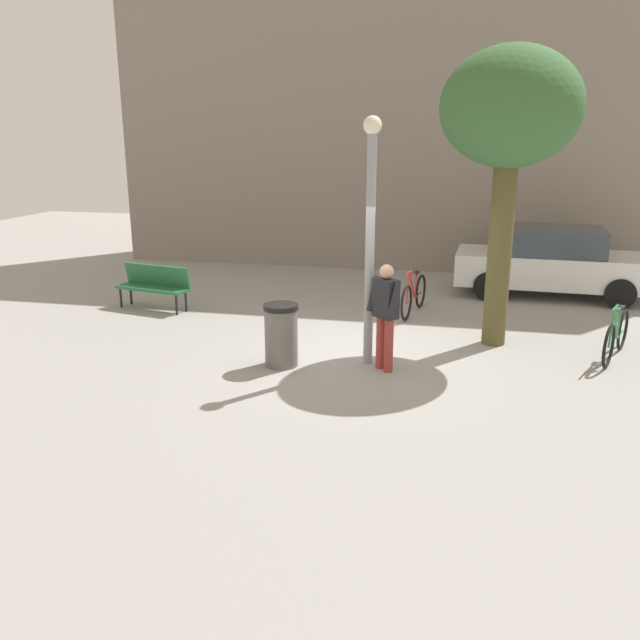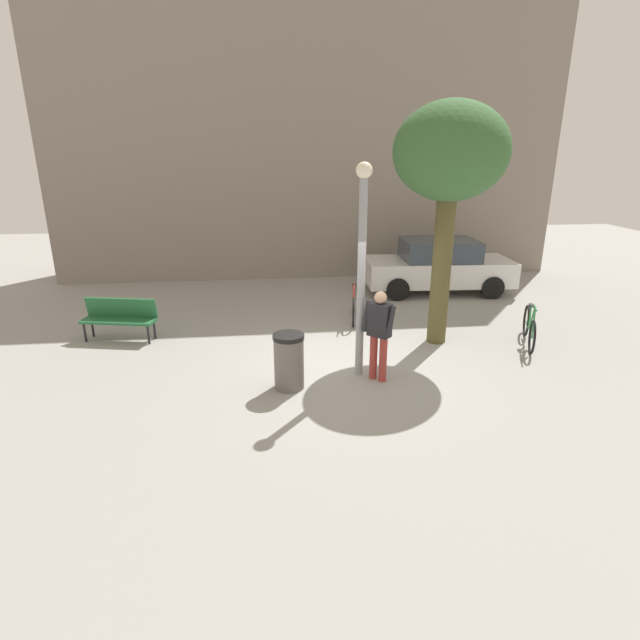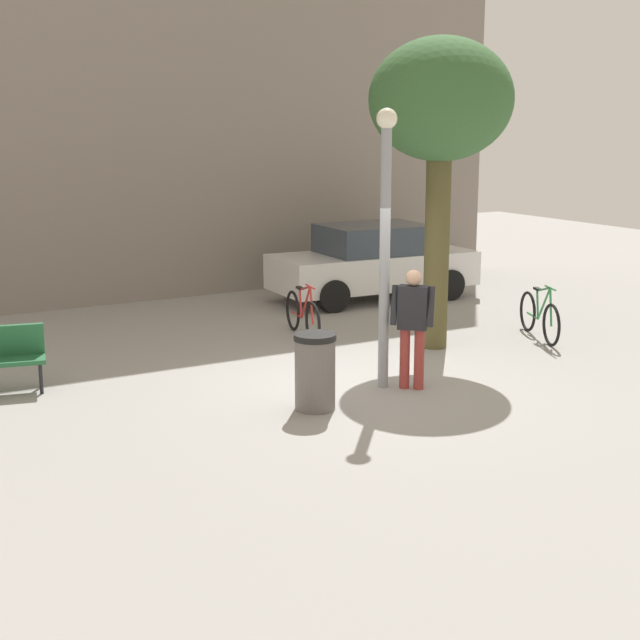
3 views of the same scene
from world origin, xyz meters
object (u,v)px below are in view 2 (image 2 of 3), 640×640
at_px(person_by_lamppost, 379,330).
at_px(parked_car_white, 438,266).
at_px(trash_bin, 289,361).
at_px(park_bench, 120,316).
at_px(bicycle_green, 529,327).
at_px(plaza_tree, 450,158).
at_px(bicycle_red, 354,305).
at_px(lamppost, 362,258).

bearing_deg(person_by_lamppost, parked_car_white, 61.57).
bearing_deg(parked_car_white, trash_bin, -128.87).
distance_m(person_by_lamppost, trash_bin, 1.69).
height_order(park_bench, bicycle_green, bicycle_green).
bearing_deg(trash_bin, bicycle_green, 15.87).
bearing_deg(trash_bin, plaza_tree, 29.60).
height_order(person_by_lamppost, trash_bin, person_by_lamppost).
bearing_deg(bicycle_red, trash_bin, -116.61).
xyz_separation_m(person_by_lamppost, parked_car_white, (3.09, 5.70, -0.19)).
xyz_separation_m(person_by_lamppost, park_bench, (-5.17, 2.70, -0.42)).
height_order(lamppost, park_bench, lamppost).
height_order(park_bench, parked_car_white, parked_car_white).
xyz_separation_m(lamppost, bicycle_green, (3.91, 1.08, -1.82)).
height_order(park_bench, bicycle_red, bicycle_red).
distance_m(bicycle_green, trash_bin, 5.44).
height_order(bicycle_green, bicycle_red, same).
distance_m(plaza_tree, bicycle_green, 3.97).
bearing_deg(bicycle_green, park_bench, 171.29).
bearing_deg(trash_bin, lamppost, 17.01).
relative_size(plaza_tree, bicycle_red, 2.75).
bearing_deg(plaza_tree, parked_car_white, 70.79).
height_order(person_by_lamppost, bicycle_green, person_by_lamppost).
distance_m(lamppost, park_bench, 5.69).
relative_size(person_by_lamppost, plaza_tree, 0.34).
height_order(person_by_lamppost, parked_car_white, person_by_lamppost).
distance_m(park_bench, bicycle_red, 5.40).
bearing_deg(parked_car_white, bicycle_red, -142.25).
bearing_deg(lamppost, parked_car_white, 58.09).
bearing_deg(bicycle_red, plaza_tree, -47.85).
xyz_separation_m(bicycle_red, parked_car_white, (2.91, 2.25, 0.39)).
height_order(lamppost, plaza_tree, plaza_tree).
xyz_separation_m(plaza_tree, parked_car_white, (1.37, 3.94, -3.07)).
relative_size(lamppost, park_bench, 2.29).
relative_size(lamppost, bicycle_green, 2.25).
bearing_deg(trash_bin, bicycle_red, 63.39).
height_order(bicycle_red, parked_car_white, parked_car_white).
distance_m(lamppost, bicycle_green, 4.45).
bearing_deg(park_bench, person_by_lamppost, -27.59).
bearing_deg(bicycle_green, plaza_tree, 168.09).
bearing_deg(plaza_tree, park_bench, 172.19).
relative_size(plaza_tree, trash_bin, 4.93).
xyz_separation_m(plaza_tree, bicycle_green, (1.91, -0.40, -3.46)).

